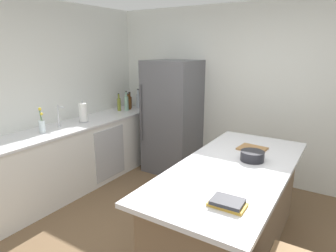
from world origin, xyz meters
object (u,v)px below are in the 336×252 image
at_px(syrup_bottle, 130,102).
at_px(olive_oil_bottle, 119,104).
at_px(kitchen_island, 231,209).
at_px(whiskey_bottle, 129,103).
at_px(flower_vase, 42,124).
at_px(refrigerator, 172,117).
at_px(paper_towel_roll, 83,113).
at_px(sink_faucet, 59,116).
at_px(soda_bottle, 138,100).
at_px(gin_bottle, 126,103).
at_px(cutting_board, 252,149).
at_px(cookbook_stack, 227,203).
at_px(mixing_bowl, 252,156).

xyz_separation_m(syrup_bottle, olive_oil_bottle, (0.01, -0.29, 0.01)).
relative_size(kitchen_island, whiskey_bottle, 7.95).
bearing_deg(flower_vase, syrup_bottle, 92.57).
distance_m(refrigerator, paper_towel_roll, 1.39).
height_order(sink_faucet, soda_bottle, soda_bottle).
bearing_deg(sink_faucet, kitchen_island, 0.45).
distance_m(refrigerator, gin_bottle, 0.86).
distance_m(kitchen_island, flower_vase, 2.49).
distance_m(flower_vase, paper_towel_roll, 0.66).
distance_m(soda_bottle, cutting_board, 2.58).
bearing_deg(cookbook_stack, soda_bottle, 138.15).
bearing_deg(syrup_bottle, kitchen_island, -31.20).
bearing_deg(cutting_board, soda_bottle, 156.36).
relative_size(kitchen_island, gin_bottle, 6.58).
relative_size(paper_towel_roll, cookbook_stack, 1.24).
bearing_deg(olive_oil_bottle, paper_towel_roll, -84.52).
distance_m(paper_towel_roll, olive_oil_bottle, 0.87).
relative_size(refrigerator, cookbook_stack, 7.09).
distance_m(olive_oil_bottle, cookbook_stack, 3.29).
distance_m(refrigerator, whiskey_bottle, 0.89).
distance_m(kitchen_island, cutting_board, 0.72).
height_order(flower_vase, soda_bottle, soda_bottle).
bearing_deg(paper_towel_roll, olive_oil_bottle, 95.48).
xyz_separation_m(sink_faucet, gin_bottle, (0.06, 1.32, -0.02)).
xyz_separation_m(sink_faucet, whiskey_bottle, (0.03, 1.42, -0.05)).
distance_m(paper_towel_roll, cookbook_stack, 2.80).
bearing_deg(gin_bottle, refrigerator, 9.13).
bearing_deg(gin_bottle, flower_vase, -90.47).
height_order(refrigerator, whiskey_bottle, refrigerator).
bearing_deg(whiskey_bottle, flower_vase, -89.25).
relative_size(flower_vase, cutting_board, 1.09).
distance_m(syrup_bottle, cookbook_stack, 3.48).
xyz_separation_m(cookbook_stack, cutting_board, (-0.20, 1.26, -0.01)).
height_order(sink_faucet, cookbook_stack, sink_faucet).
bearing_deg(gin_bottle, mixing_bowl, -23.23).
xyz_separation_m(flower_vase, gin_bottle, (0.01, 1.62, 0.02)).
bearing_deg(syrup_bottle, gin_bottle, -64.74).
bearing_deg(kitchen_island, whiskey_bottle, 150.02).
xyz_separation_m(sink_faucet, cutting_board, (2.45, 0.58, -0.18)).
height_order(flower_vase, gin_bottle, gin_bottle).
xyz_separation_m(whiskey_bottle, cutting_board, (2.43, -0.84, -0.13)).
bearing_deg(sink_faucet, gin_bottle, 87.24).
bearing_deg(gin_bottle, cutting_board, -17.27).
bearing_deg(syrup_bottle, cookbook_stack, -39.39).
xyz_separation_m(kitchen_island, cutting_board, (0.01, 0.56, 0.46)).
bearing_deg(cookbook_stack, gin_bottle, 142.28).
xyz_separation_m(syrup_bottle, gin_bottle, (0.10, -0.20, 0.02)).
bearing_deg(gin_bottle, cookbook_stack, -37.72).
bearing_deg(sink_faucet, mixing_bowl, 5.66).
bearing_deg(sink_faucet, flower_vase, -80.51).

